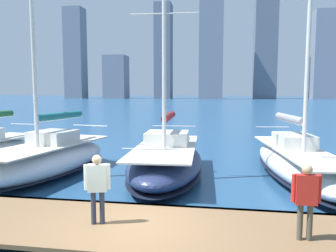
% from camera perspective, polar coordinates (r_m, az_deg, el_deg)
% --- Properties ---
extents(ground_plane, '(600.00, 600.00, 0.00)m').
position_cam_1_polar(ground_plane, '(8.12, -6.51, -20.42)').
color(ground_plane, navy).
extents(dock_pier, '(28.00, 2.80, 0.60)m').
position_cam_1_polar(dock_pier, '(7.98, -6.36, -16.63)').
color(dock_pier, brown).
rests_on(dock_pier, ground).
extents(city_skyline, '(164.84, 21.44, 48.99)m').
position_cam_1_polar(city_skyline, '(170.70, 6.93, 12.09)').
color(city_skyline, slate).
rests_on(city_skyline, ground).
extents(sailboat_grey, '(3.24, 9.06, 10.87)m').
position_cam_1_polar(sailboat_grey, '(14.59, 21.54, -5.83)').
color(sailboat_grey, silver).
rests_on(sailboat_grey, ground).
extents(sailboat_maroon, '(3.33, 7.81, 10.13)m').
position_cam_1_polar(sailboat_maroon, '(13.90, -0.34, -5.92)').
color(sailboat_maroon, navy).
rests_on(sailboat_maroon, ground).
extents(sailboat_teal, '(3.98, 7.92, 12.01)m').
position_cam_1_polar(sailboat_teal, '(15.01, -20.22, -5.27)').
color(sailboat_teal, white).
rests_on(sailboat_teal, ground).
extents(person_red_shirt, '(0.58, 0.21, 1.57)m').
position_cam_1_polar(person_red_shirt, '(7.27, 22.91, -10.96)').
color(person_red_shirt, '#4C473D').
rests_on(person_red_shirt, dock_pier).
extents(person_white_shirt, '(0.57, 0.28, 1.60)m').
position_cam_1_polar(person_white_shirt, '(7.66, -12.22, -9.62)').
color(person_white_shirt, '#2D3347').
rests_on(person_white_shirt, dock_pier).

